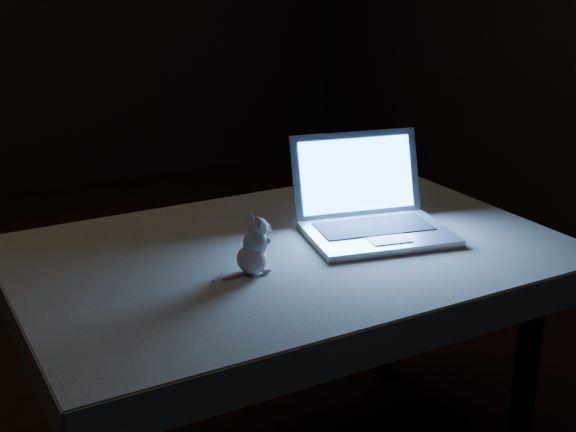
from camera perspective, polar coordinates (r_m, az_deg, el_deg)
floor at (r=2.64m, az=-12.03°, el=-13.27°), size 5.00×5.00×0.00m
table at (r=2.10m, az=0.16°, el=-11.16°), size 1.28×0.83×0.68m
tablecloth at (r=1.89m, az=-1.14°, el=-4.47°), size 1.44×1.03×0.09m
laptop at (r=1.98m, az=6.83°, el=1.77°), size 0.42×0.39×0.25m
plush_mouse at (r=1.77m, az=-2.71°, el=-2.16°), size 0.13×0.13×0.14m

